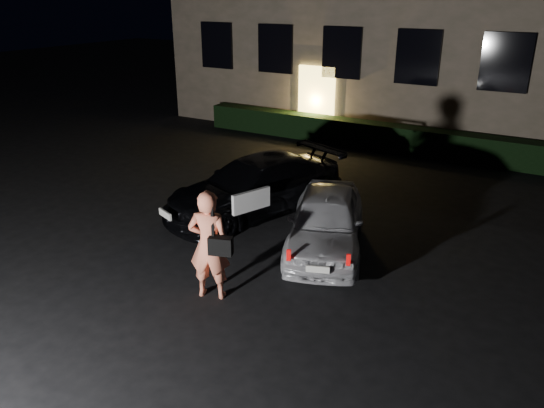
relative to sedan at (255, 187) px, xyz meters
The scene contains 5 objects.
ground 4.01m from the sedan, 67.07° to the right, with size 80.00×80.00×0.00m, color black.
hedge 7.03m from the sedan, 77.35° to the left, with size 15.00×0.70×0.85m, color black.
sedan is the anchor object (origin of this frame).
hatch 2.42m from the sedan, 21.26° to the right, with size 2.64×3.92×1.24m.
man 3.80m from the sedan, 69.54° to the right, with size 0.90×0.68×1.96m.
Camera 1 is at (4.73, -6.28, 4.94)m, focal length 35.00 mm.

